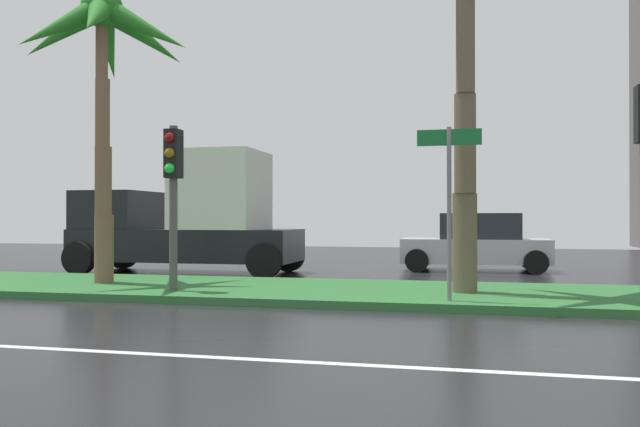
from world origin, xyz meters
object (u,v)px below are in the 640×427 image
(street_name_sign, at_px, (449,189))
(box_truck_lead, at_px, (189,219))
(car_in_traffic_leading, at_px, (477,243))
(palm_tree_mid_left, at_px, (103,46))
(traffic_signal_median_left, at_px, (173,177))

(street_name_sign, bearing_deg, box_truck_lead, 142.37)
(street_name_sign, relative_size, car_in_traffic_leading, 0.70)
(palm_tree_mid_left, relative_size, street_name_sign, 2.19)
(box_truck_lead, bearing_deg, car_in_traffic_leading, -161.64)
(traffic_signal_median_left, bearing_deg, palm_tree_mid_left, 153.19)
(traffic_signal_median_left, distance_m, street_name_sign, 5.36)
(traffic_signal_median_left, relative_size, car_in_traffic_leading, 0.75)
(car_in_traffic_leading, bearing_deg, palm_tree_mid_left, 40.50)
(palm_tree_mid_left, xyz_separation_m, box_truck_lead, (0.11, 4.28, -3.86))
(box_truck_lead, bearing_deg, traffic_signal_median_left, 111.46)
(car_in_traffic_leading, bearing_deg, traffic_signal_median_left, 53.89)
(car_in_traffic_leading, bearing_deg, box_truck_lead, 18.36)
(palm_tree_mid_left, distance_m, car_in_traffic_leading, 11.64)
(box_truck_lead, bearing_deg, palm_tree_mid_left, 88.51)
(palm_tree_mid_left, height_order, box_truck_lead, palm_tree_mid_left)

